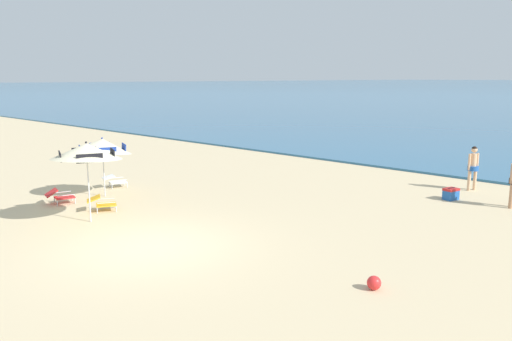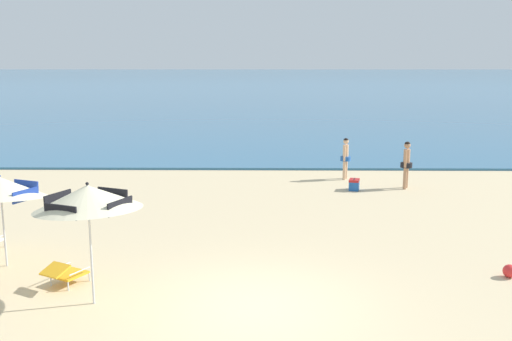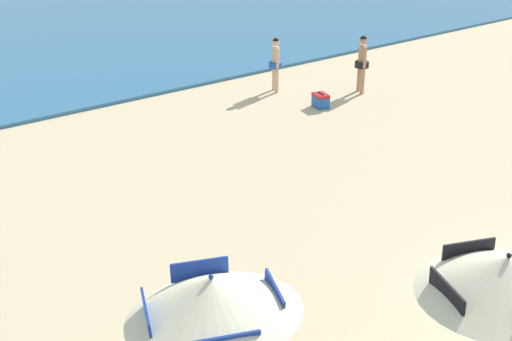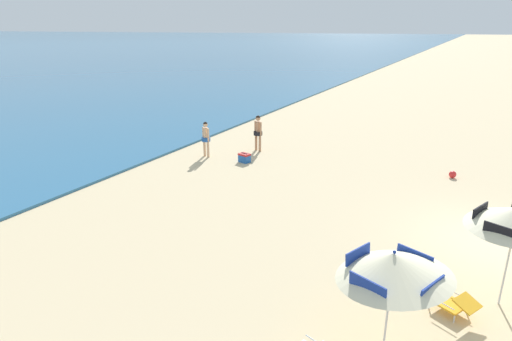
# 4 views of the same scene
# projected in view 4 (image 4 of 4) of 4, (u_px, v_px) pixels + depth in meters

# --- Properties ---
(ground_plane) EXTENTS (800.00, 800.00, 0.00)m
(ground_plane) POSITION_uv_depth(u_px,v_px,m) (500.00, 244.00, 11.83)
(ground_plane) COLOR #D1BA8E
(beach_umbrella_striped_main) EXTENTS (2.21, 2.25, 2.17)m
(beach_umbrella_striped_main) POSITION_uv_depth(u_px,v_px,m) (393.00, 265.00, 7.37)
(beach_umbrella_striped_main) COLOR silver
(beach_umbrella_striped_main) RESTS_ON ground
(lounge_chair_facing_sea) EXTENTS (0.87, 1.01, 0.50)m
(lounge_chair_facing_sea) POSITION_uv_depth(u_px,v_px,m) (455.00, 303.00, 8.84)
(lounge_chair_facing_sea) COLOR gold
(lounge_chair_facing_sea) RESTS_ON ground
(person_standing_near_shore) EXTENTS (0.40, 0.46, 1.65)m
(person_standing_near_shore) POSITION_uv_depth(u_px,v_px,m) (206.00, 137.00, 19.52)
(person_standing_near_shore) COLOR #D8A87F
(person_standing_near_shore) RESTS_ON ground
(person_standing_beside) EXTENTS (0.43, 0.48, 1.74)m
(person_standing_beside) POSITION_uv_depth(u_px,v_px,m) (258.00, 131.00, 20.44)
(person_standing_beside) COLOR tan
(person_standing_beside) RESTS_ON ground
(cooler_box) EXTENTS (0.47, 0.57, 0.43)m
(cooler_box) POSITION_uv_depth(u_px,v_px,m) (244.00, 158.00, 18.94)
(cooler_box) COLOR #1E56A8
(cooler_box) RESTS_ON ground
(beach_ball) EXTENTS (0.28, 0.28, 0.28)m
(beach_ball) POSITION_uv_depth(u_px,v_px,m) (453.00, 174.00, 16.98)
(beach_ball) COLOR red
(beach_ball) RESTS_ON ground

